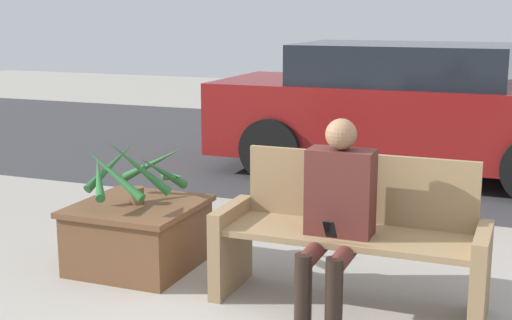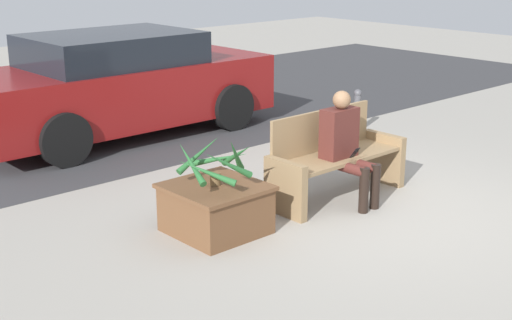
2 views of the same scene
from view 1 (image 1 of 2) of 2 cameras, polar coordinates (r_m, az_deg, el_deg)
name	(u,v)px [view 1 (image 1 of 2)]	position (r m, az deg, el deg)	size (l,w,h in m)	color
road_surface	(448,157)	(9.65, 15.15, 0.27)	(20.00, 6.00, 0.01)	#38383A
bench	(351,237)	(4.64, 7.58, -6.14)	(1.72, 0.56, 0.96)	#8C704C
person_seated	(336,209)	(4.39, 6.44, -3.89)	(0.41, 0.61, 1.23)	#51231E
planter_box	(138,233)	(5.36, -9.39, -5.76)	(0.86, 0.89, 0.48)	brown
potted_plant	(136,172)	(5.23, -9.56, -0.97)	(0.83, 0.82, 0.54)	brown
parked_car	(409,110)	(8.40, 12.17, 3.97)	(4.49, 1.98, 1.51)	maroon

